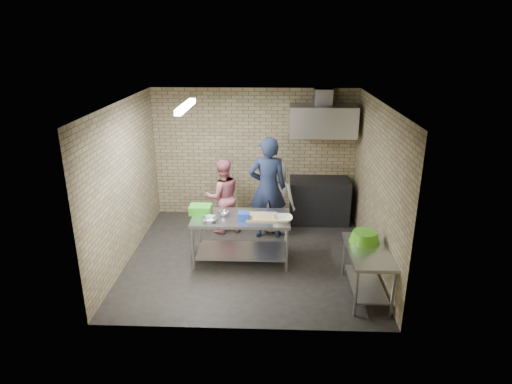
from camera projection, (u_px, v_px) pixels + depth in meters
floor at (250, 257)px, 7.78m from camera, size 4.20×4.20×0.00m
ceiling at (249, 103)px, 6.85m from camera, size 4.20×4.20×0.00m
back_wall at (255, 154)px, 9.19m from camera, size 4.20×0.06×2.70m
front_wall at (241, 238)px, 5.44m from camera, size 4.20×0.06×2.70m
left_wall at (125, 183)px, 7.39m from camera, size 0.06×4.00×2.70m
right_wall at (377, 186)px, 7.24m from camera, size 0.06×4.00×2.70m
prep_table at (241, 239)px, 7.53m from camera, size 1.64×0.82×0.82m
side_counter at (367, 272)px, 6.55m from camera, size 0.60×1.20×0.75m
stove at (319, 201)px, 9.12m from camera, size 1.20×0.70×0.90m
range_hood at (323, 121)px, 8.61m from camera, size 1.30×0.60×0.60m
hood_duct at (323, 97)px, 8.59m from camera, size 0.35×0.30×0.30m
wall_shelf at (336, 128)px, 8.83m from camera, size 0.80×0.20×0.04m
fluorescent_fixture at (186, 106)px, 6.91m from camera, size 0.10×1.25×0.08m
green_crate at (201, 209)px, 7.50m from camera, size 0.36×0.27×0.15m
blue_tub at (244, 216)px, 7.27m from camera, size 0.18×0.18×0.12m
cutting_board at (262, 217)px, 7.35m from camera, size 0.50×0.38×0.03m
mixing_bowl_a at (210, 219)px, 7.21m from camera, size 0.26×0.26×0.06m
mixing_bowl_b at (224, 214)px, 7.44m from camera, size 0.20×0.20×0.06m
ceramic_bowl at (283, 219)px, 7.21m from camera, size 0.32×0.32×0.08m
green_basin at (365, 237)px, 6.63m from camera, size 0.46×0.46×0.17m
bottle_red at (324, 123)px, 8.81m from camera, size 0.07×0.07×0.18m
bottle_green at (344, 124)px, 8.80m from camera, size 0.06×0.06×0.15m
man_navy at (268, 188)px, 8.26m from camera, size 0.77×0.55×1.97m
woman_pink at (223, 196)px, 8.53m from camera, size 0.87×0.78×1.48m
woman_white at (277, 197)px, 8.55m from camera, size 0.81×0.66×1.43m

